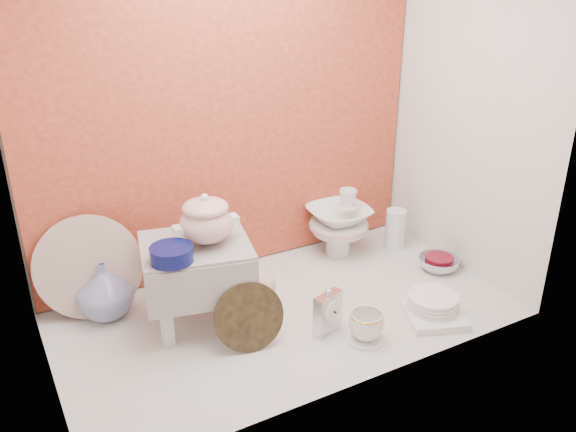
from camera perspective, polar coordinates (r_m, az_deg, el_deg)
name	(u,v)px	position (r m, az deg, el deg)	size (l,w,h in m)	color
ground	(286,313)	(2.47, -0.18, -9.21)	(1.80, 1.80, 0.00)	silver
niche_shell	(262,75)	(2.26, -2.47, 13.25)	(1.86, 1.03, 1.53)	#CD5E33
step_stool	(198,284)	(2.35, -8.59, -6.39)	(0.40, 0.35, 0.35)	silver
soup_tureen	(206,219)	(2.22, -7.84, -0.25)	(0.24, 0.24, 0.20)	white
cobalt_bowl	(172,254)	(2.15, -11.03, -3.58)	(0.15, 0.15, 0.06)	#0A0F4C
floral_platter	(89,267)	(2.50, -18.48, -4.66)	(0.42, 0.12, 0.41)	white
blue_white_vase	(105,290)	(2.50, -17.08, -6.77)	(0.22, 0.22, 0.23)	silver
lacquer_tray	(249,317)	(2.21, -3.72, -9.60)	(0.26, 0.09, 0.26)	black
mantel_clock	(328,311)	(2.31, 3.82, -9.01)	(0.13, 0.04, 0.19)	silver
plush_pig	(253,287)	(2.49, -3.35, -6.75)	(0.26, 0.18, 0.16)	#CFA892
teacup_saucer	(365,338)	(2.33, 7.38, -11.48)	(0.15, 0.15, 0.01)	white
gold_rim_teacup	(366,325)	(2.30, 7.46, -10.31)	(0.13, 0.13, 0.10)	white
lattice_dish	(434,315)	(2.49, 13.78, -9.18)	(0.22, 0.22, 0.03)	white
dinner_plate_stack	(433,305)	(2.50, 13.61, -8.22)	(0.22, 0.22, 0.09)	white
crystal_bowl	(439,263)	(2.85, 14.17, -4.41)	(0.19, 0.19, 0.06)	silver
clear_glass_vase	(395,229)	(2.98, 10.20, -1.24)	(0.10, 0.10, 0.20)	silver
porcelain_tower	(339,223)	(2.86, 4.86, -0.62)	(0.29, 0.29, 0.33)	white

